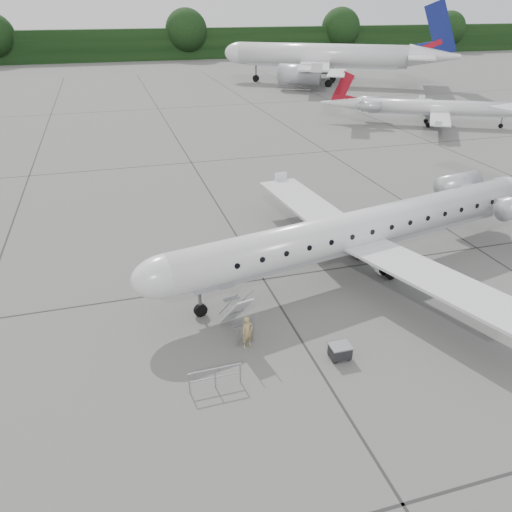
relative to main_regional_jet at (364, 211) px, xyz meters
name	(u,v)px	position (x,y,z in m)	size (l,w,h in m)	color
ground	(382,309)	(-0.69, -4.18, -3.93)	(320.00, 320.00, 0.00)	#5F5F5C
treeline	(146,45)	(-0.69, 125.82, 0.07)	(260.00, 4.00, 8.00)	black
main_regional_jet	(364,211)	(0.00, 0.00, 0.00)	(30.67, 22.08, 7.86)	silver
airstair	(236,312)	(-8.70, -4.11, -2.70)	(0.85, 2.17, 2.46)	silver
passenger	(248,332)	(-8.45, -5.32, -3.10)	(0.61, 0.40, 1.67)	#937F50
safety_railing	(215,378)	(-10.51, -7.64, -3.43)	(2.20, 0.08, 1.00)	gray
baggage_cart	(340,351)	(-4.63, -7.36, -3.54)	(0.91, 0.74, 0.79)	black
bg_narrowbody	(322,43)	(27.65, 71.29, 3.49)	(41.33, 29.76, 14.84)	silver
bg_regional_right	(438,100)	(27.81, 33.27, -0.70)	(24.62, 17.73, 6.46)	silver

